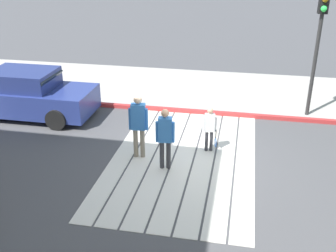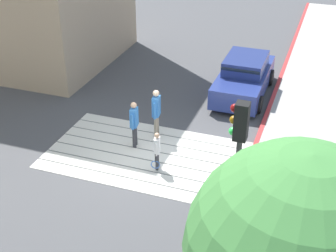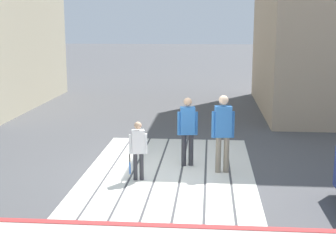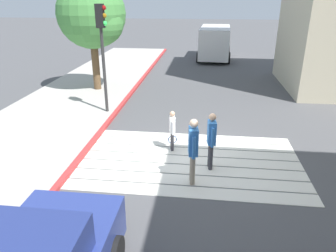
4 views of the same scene
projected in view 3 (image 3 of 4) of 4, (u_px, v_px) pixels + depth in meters
The scene contains 6 objects.
ground_plane at pixel (169, 173), 11.33m from camera, with size 120.00×120.00×0.00m, color #4C4C4F.
crosswalk_stripes at pixel (169, 172), 11.32m from camera, with size 6.40×3.80×0.01m.
curb_painted at pixel (153, 228), 8.15m from camera, with size 0.16×40.00×0.13m, color #BC3333.
pedestrian_adult_lead at pixel (223, 128), 11.11m from camera, with size 0.27×0.51×1.77m.
pedestrian_adult_trailing at pixel (188, 127), 11.65m from camera, with size 0.25×0.48×1.64m.
pedestrian_child_with_racket at pixel (138, 148), 10.63m from camera, with size 0.28×0.42×1.30m.
Camera 3 is at (-10.81, -0.89, 3.42)m, focal length 53.25 mm.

